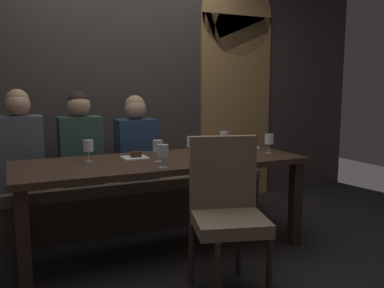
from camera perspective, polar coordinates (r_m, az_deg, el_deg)
ground at (r=3.35m, az=-4.18°, el=-14.73°), size 9.00×9.00×0.00m
back_wall_tiled at (r=4.26m, az=-10.29°, el=10.69°), size 6.00×0.12×3.00m
arched_door at (r=4.71m, az=6.26°, el=8.86°), size 0.90×0.05×2.55m
dining_table at (r=3.15m, az=-4.30°, el=-3.73°), size 2.20×0.84×0.74m
banquette_bench at (r=3.90m, az=-7.88°, el=-7.90°), size 2.50×0.44×0.45m
chair_near_side at (r=2.61m, az=4.93°, el=-8.37°), size 0.54×0.54×0.98m
diner_redhead at (r=3.60m, az=-23.24°, el=0.21°), size 0.36×0.24×0.83m
diner_bearded at (r=3.65m, az=-15.59°, el=0.50°), size 0.36×0.24×0.81m
diner_far_end at (r=3.76m, az=-8.03°, el=0.64°), size 0.36×0.24×0.77m
wine_glass_far_left at (r=3.60m, az=4.57°, el=0.97°), size 0.08×0.08×0.16m
wine_glass_far_right at (r=3.46m, az=10.89°, el=0.62°), size 0.08×0.08×0.16m
wine_glass_near_right at (r=3.10m, az=-14.50°, el=-0.33°), size 0.08×0.08×0.16m
wine_glass_center_back at (r=2.78m, az=-4.14°, el=-1.13°), size 0.08×0.08×0.16m
wine_glass_near_left at (r=3.01m, az=-4.86°, el=-0.42°), size 0.08×0.08×0.16m
wine_glass_center_front at (r=3.22m, az=-0.09°, el=0.18°), size 0.08×0.08×0.16m
espresso_cup at (r=3.75m, az=8.68°, el=-0.15°), size 0.12×0.12×0.06m
dessert_plate at (r=3.20m, az=-8.09°, el=-1.74°), size 0.19×0.19×0.05m
folded_napkin at (r=3.48m, az=0.98°, el=-1.05°), size 0.12×0.11×0.01m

